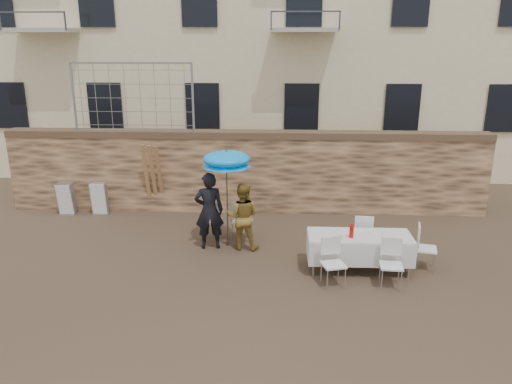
{
  "coord_description": "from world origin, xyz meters",
  "views": [
    {
      "loc": [
        0.88,
        -8.2,
        4.62
      ],
      "look_at": [
        0.4,
        2.2,
        1.4
      ],
      "focal_mm": 35.0,
      "sensor_mm": 36.0,
      "label": 1
    }
  ],
  "objects_px": {
    "soda_bottle": "(351,232)",
    "table_chair_side": "(427,248)",
    "man_suit": "(209,211)",
    "table_chair_front_right": "(391,265)",
    "chair_stack_left": "(68,197)",
    "chair_stack_right": "(101,197)",
    "table_chair_back": "(363,234)",
    "couple_chair_left": "(213,220)",
    "umbrella": "(226,162)",
    "banquet_table": "(360,237)",
    "woman_dress": "(242,216)",
    "couple_chair_right": "(242,220)",
    "table_chair_front_left": "(334,263)"
  },
  "relations": [
    {
      "from": "couple_chair_right",
      "to": "chair_stack_left",
      "type": "relative_size",
      "value": 1.04
    },
    {
      "from": "couple_chair_left",
      "to": "table_chair_front_right",
      "type": "relative_size",
      "value": 1.0
    },
    {
      "from": "banquet_table",
      "to": "table_chair_back",
      "type": "height_order",
      "value": "table_chair_back"
    },
    {
      "from": "table_chair_back",
      "to": "umbrella",
      "type": "bearing_deg",
      "value": -0.47
    },
    {
      "from": "banquet_table",
      "to": "table_chair_back",
      "type": "relative_size",
      "value": 2.19
    },
    {
      "from": "couple_chair_left",
      "to": "table_chair_side",
      "type": "xyz_separation_m",
      "value": [
        4.63,
        -1.45,
        0.0
      ]
    },
    {
      "from": "umbrella",
      "to": "table_chair_back",
      "type": "bearing_deg",
      "value": -5.67
    },
    {
      "from": "man_suit",
      "to": "table_chair_back",
      "type": "height_order",
      "value": "man_suit"
    },
    {
      "from": "chair_stack_left",
      "to": "table_chair_front_right",
      "type": "bearing_deg",
      "value": -26.47
    },
    {
      "from": "soda_bottle",
      "to": "table_chair_side",
      "type": "bearing_deg",
      "value": 8.88
    },
    {
      "from": "table_chair_front_right",
      "to": "banquet_table",
      "type": "bearing_deg",
      "value": 128.32
    },
    {
      "from": "table_chair_back",
      "to": "couple_chair_left",
      "type": "bearing_deg",
      "value": -7.14
    },
    {
      "from": "table_chair_front_left",
      "to": "table_chair_front_right",
      "type": "xyz_separation_m",
      "value": [
        1.1,
        0.0,
        0.0
      ]
    },
    {
      "from": "banquet_table",
      "to": "table_chair_front_right",
      "type": "distance_m",
      "value": 0.94
    },
    {
      "from": "woman_dress",
      "to": "table_chair_side",
      "type": "xyz_separation_m",
      "value": [
        3.88,
        -0.9,
        -0.29
      ]
    },
    {
      "from": "umbrella",
      "to": "chair_stack_left",
      "type": "distance_m",
      "value": 5.29
    },
    {
      "from": "banquet_table",
      "to": "table_chair_side",
      "type": "bearing_deg",
      "value": 4.09
    },
    {
      "from": "soda_bottle",
      "to": "man_suit",
      "type": "bearing_deg",
      "value": 159.21
    },
    {
      "from": "banquet_table",
      "to": "soda_bottle",
      "type": "relative_size",
      "value": 8.08
    },
    {
      "from": "woman_dress",
      "to": "chair_stack_left",
      "type": "xyz_separation_m",
      "value": [
        -4.95,
        2.2,
        -0.31
      ]
    },
    {
      "from": "woman_dress",
      "to": "soda_bottle",
      "type": "bearing_deg",
      "value": 158.92
    },
    {
      "from": "woman_dress",
      "to": "soda_bottle",
      "type": "height_order",
      "value": "woman_dress"
    },
    {
      "from": "banquet_table",
      "to": "table_chair_front_right",
      "type": "xyz_separation_m",
      "value": [
        0.5,
        -0.75,
        -0.25
      ]
    },
    {
      "from": "couple_chair_right",
      "to": "table_chair_front_right",
      "type": "xyz_separation_m",
      "value": [
        3.03,
        -2.3,
        0.0
      ]
    },
    {
      "from": "woman_dress",
      "to": "couple_chair_right",
      "type": "height_order",
      "value": "woman_dress"
    },
    {
      "from": "umbrella",
      "to": "chair_stack_left",
      "type": "relative_size",
      "value": 2.31
    },
    {
      "from": "table_chair_back",
      "to": "chair_stack_left",
      "type": "relative_size",
      "value": 1.04
    },
    {
      "from": "table_chair_front_left",
      "to": "couple_chair_left",
      "type": "bearing_deg",
      "value": 123.37
    },
    {
      "from": "table_chair_front_left",
      "to": "chair_stack_right",
      "type": "relative_size",
      "value": 1.04
    },
    {
      "from": "man_suit",
      "to": "chair_stack_right",
      "type": "xyz_separation_m",
      "value": [
        -3.3,
        2.2,
        -0.43
      ]
    },
    {
      "from": "umbrella",
      "to": "soda_bottle",
      "type": "xyz_separation_m",
      "value": [
        2.63,
        -1.25,
        -1.11
      ]
    },
    {
      "from": "man_suit",
      "to": "table_chair_side",
      "type": "xyz_separation_m",
      "value": [
        4.63,
        -0.9,
        -0.41
      ]
    },
    {
      "from": "man_suit",
      "to": "table_chair_front_right",
      "type": "relative_size",
      "value": 1.86
    },
    {
      "from": "umbrella",
      "to": "table_chair_side",
      "type": "height_order",
      "value": "umbrella"
    },
    {
      "from": "soda_bottle",
      "to": "table_chair_side",
      "type": "height_order",
      "value": "soda_bottle"
    },
    {
      "from": "table_chair_front_left",
      "to": "table_chair_front_right",
      "type": "bearing_deg",
      "value": -15.46
    },
    {
      "from": "table_chair_back",
      "to": "banquet_table",
      "type": "bearing_deg",
      "value": 81.16
    },
    {
      "from": "table_chair_back",
      "to": "table_chair_front_right",
      "type": "bearing_deg",
      "value": 106.15
    },
    {
      "from": "table_chair_front_right",
      "to": "chair_stack_left",
      "type": "bearing_deg",
      "value": 158.16
    },
    {
      "from": "couple_chair_left",
      "to": "umbrella",
      "type": "bearing_deg",
      "value": 130.55
    },
    {
      "from": "soda_bottle",
      "to": "table_chair_back",
      "type": "relative_size",
      "value": 0.27
    },
    {
      "from": "man_suit",
      "to": "banquet_table",
      "type": "distance_m",
      "value": 3.39
    },
    {
      "from": "woman_dress",
      "to": "table_chair_front_right",
      "type": "bearing_deg",
      "value": 155.27
    },
    {
      "from": "soda_bottle",
      "to": "woman_dress",
      "type": "bearing_deg",
      "value": 153.22
    },
    {
      "from": "chair_stack_left",
      "to": "chair_stack_right",
      "type": "distance_m",
      "value": 0.9
    },
    {
      "from": "couple_chair_right",
      "to": "table_chair_back",
      "type": "bearing_deg",
      "value": -177.22
    },
    {
      "from": "man_suit",
      "to": "table_chair_front_left",
      "type": "relative_size",
      "value": 1.86
    },
    {
      "from": "woman_dress",
      "to": "table_chair_side",
      "type": "bearing_deg",
      "value": 172.63
    },
    {
      "from": "couple_chair_right",
      "to": "chair_stack_right",
      "type": "xyz_separation_m",
      "value": [
        -4.0,
        1.65,
        -0.02
      ]
    },
    {
      "from": "table_chair_side",
      "to": "chair_stack_right",
      "type": "distance_m",
      "value": 8.51
    }
  ]
}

